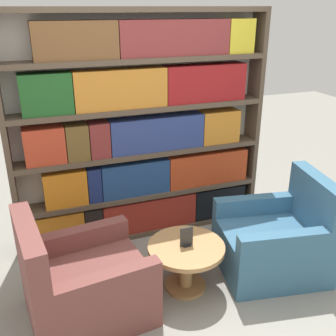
% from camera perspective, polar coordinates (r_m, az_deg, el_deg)
% --- Properties ---
extents(ground_plane, '(14.00, 14.00, 0.00)m').
position_cam_1_polar(ground_plane, '(3.48, 3.43, -19.74)').
color(ground_plane, gray).
extents(bookshelf, '(2.62, 0.30, 2.33)m').
position_cam_1_polar(bookshelf, '(4.03, -3.64, 5.08)').
color(bookshelf, silver).
rests_on(bookshelf, ground_plane).
extents(armchair_left, '(1.01, 0.90, 0.93)m').
position_cam_1_polar(armchair_left, '(3.30, -12.33, -16.21)').
color(armchair_left, brown).
rests_on(armchair_left, ground_plane).
extents(armchair_right, '(1.05, 0.95, 0.93)m').
position_cam_1_polar(armchair_right, '(3.87, 15.47, -10.16)').
color(armchair_right, '#386684').
rests_on(armchair_right, ground_plane).
extents(coffee_table, '(0.67, 0.67, 0.44)m').
position_cam_1_polar(coffee_table, '(3.50, 2.64, -12.86)').
color(coffee_table, '#AD7F4C').
rests_on(coffee_table, ground_plane).
extents(table_sign, '(0.12, 0.06, 0.18)m').
position_cam_1_polar(table_sign, '(3.39, 2.70, -10.09)').
color(table_sign, black).
rests_on(table_sign, coffee_table).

